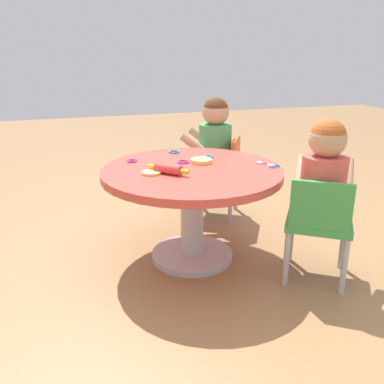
{
  "coord_description": "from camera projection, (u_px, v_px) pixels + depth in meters",
  "views": [
    {
      "loc": [
        -1.96,
        0.6,
        1.1
      ],
      "look_at": [
        0.0,
        0.0,
        0.38
      ],
      "focal_mm": 39.36,
      "sensor_mm": 36.0,
      "label": 1
    }
  ],
  "objects": [
    {
      "name": "playdough_blob_1",
      "position": [
        201.0,
        161.0,
        2.24
      ],
      "size": [
        0.11,
        0.11,
        0.02
      ],
      "primitive_type": "cylinder",
      "color": "#F2CC72",
      "rests_on": "craft_table"
    },
    {
      "name": "craft_scissors",
      "position": [
        270.0,
        165.0,
        2.19
      ],
      "size": [
        0.14,
        0.11,
        0.01
      ],
      "color": "silver",
      "rests_on": "craft_table"
    },
    {
      "name": "craft_table",
      "position": [
        192.0,
        190.0,
        2.17
      ],
      "size": [
        0.92,
        0.92,
        0.5
      ],
      "color": "silver",
      "rests_on": "ground"
    },
    {
      "name": "child_chair_left",
      "position": [
        319.0,
        222.0,
        1.99
      ],
      "size": [
        0.42,
        0.42,
        0.54
      ],
      "color": "#B7B7BC",
      "rests_on": "ground"
    },
    {
      "name": "child_chair_right",
      "position": [
        220.0,
        172.0,
        2.78
      ],
      "size": [
        0.41,
        0.41,
        0.54
      ],
      "color": "#B7B7BC",
      "rests_on": "ground"
    },
    {
      "name": "seated_child_left",
      "position": [
        324.0,
        174.0,
        1.95
      ],
      "size": [
        0.44,
        0.42,
        0.51
      ],
      "color": "#3F4772",
      "rests_on": "ground"
    },
    {
      "name": "cookie_cutter_2",
      "position": [
        183.0,
        162.0,
        2.24
      ],
      "size": [
        0.06,
        0.06,
        0.01
      ],
      "primitive_type": "torus",
      "color": "#D83FA5",
      "rests_on": "craft_table"
    },
    {
      "name": "cookie_cutter_0",
      "position": [
        132.0,
        161.0,
        2.26
      ],
      "size": [
        0.06,
        0.06,
        0.01
      ],
      "primitive_type": "torus",
      "color": "#D83FA5",
      "rests_on": "craft_table"
    },
    {
      "name": "seated_child_right",
      "position": [
        214.0,
        138.0,
        2.71
      ],
      "size": [
        0.41,
        0.43,
        0.51
      ],
      "color": "#3F4772",
      "rests_on": "ground"
    },
    {
      "name": "rolling_pin",
      "position": [
        168.0,
        169.0,
        2.04
      ],
      "size": [
        0.18,
        0.18,
        0.05
      ],
      "color": "#D83F3F",
      "rests_on": "craft_table"
    },
    {
      "name": "cookie_cutter_1",
      "position": [
        174.0,
        152.0,
        2.45
      ],
      "size": [
        0.07,
        0.07,
        0.01
      ],
      "primitive_type": "torus",
      "color": "#3F99D8",
      "rests_on": "craft_table"
    },
    {
      "name": "playdough_blob_0",
      "position": [
        151.0,
        173.0,
        2.05
      ],
      "size": [
        0.1,
        0.1,
        0.01
      ],
      "primitive_type": "cylinder",
      "color": "#F2CC72",
      "rests_on": "craft_table"
    },
    {
      "name": "cookie_cutter_3",
      "position": [
        208.0,
        156.0,
        2.35
      ],
      "size": [
        0.05,
        0.05,
        0.01
      ],
      "primitive_type": "torus",
      "color": "#3F99D8",
      "rests_on": "craft_table"
    },
    {
      "name": "ground_plane",
      "position": [
        192.0,
        257.0,
        2.3
      ],
      "size": [
        10.0,
        10.0,
        0.0
      ],
      "primitive_type": "plane",
      "color": "#9E7247"
    }
  ]
}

